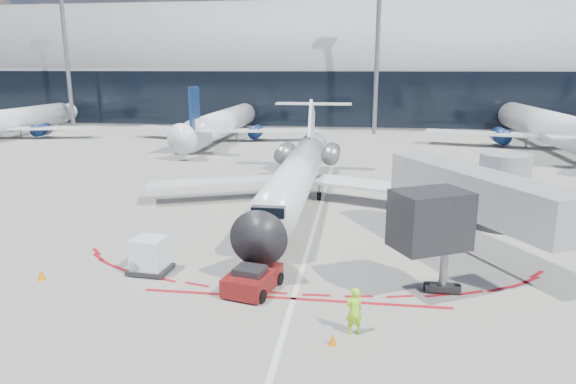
# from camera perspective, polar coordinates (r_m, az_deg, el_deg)

# --- Properties ---
(ground) EXTENTS (260.00, 260.00, 0.00)m
(ground) POSITION_cam_1_polar(r_m,az_deg,el_deg) (34.32, 3.06, -3.55)
(ground) COLOR slate
(ground) RESTS_ON ground
(apron_centerline) EXTENTS (0.25, 40.00, 0.01)m
(apron_centerline) POSITION_cam_1_polar(r_m,az_deg,el_deg) (36.23, 3.33, -2.61)
(apron_centerline) COLOR silver
(apron_centerline) RESTS_ON ground
(apron_stop_bar) EXTENTS (14.00, 0.25, 0.01)m
(apron_stop_bar) POSITION_cam_1_polar(r_m,az_deg,el_deg) (23.64, 0.60, -11.77)
(apron_stop_bar) COLOR maroon
(apron_stop_bar) RESTS_ON ground
(terminal_building) EXTENTS (150.00, 24.15, 24.00)m
(terminal_building) POSITION_cam_1_polar(r_m,az_deg,el_deg) (97.69, 6.49, 12.67)
(terminal_building) COLOR #9B9EA1
(terminal_building) RESTS_ON ground
(jet_bridge) EXTENTS (10.03, 15.20, 4.90)m
(jet_bridge) POSITION_cam_1_polar(r_m,az_deg,el_deg) (31.32, 20.78, -0.42)
(jet_bridge) COLOR #919499
(jet_bridge) RESTS_ON ground
(light_mast_west) EXTENTS (0.70, 0.70, 25.00)m
(light_mast_west) POSITION_cam_1_polar(r_m,az_deg,el_deg) (93.74, -23.42, 14.06)
(light_mast_west) COLOR slate
(light_mast_west) RESTS_ON ground
(light_mast_centre) EXTENTS (0.70, 0.70, 25.00)m
(light_mast_centre) POSITION_cam_1_polar(r_m,az_deg,el_deg) (80.73, 9.89, 15.18)
(light_mast_centre) COLOR slate
(light_mast_centre) RESTS_ON ground
(regional_jet) EXTENTS (23.59, 29.09, 7.29)m
(regional_jet) POSITION_cam_1_polar(r_m,az_deg,el_deg) (38.63, 1.08, 2.16)
(regional_jet) COLOR silver
(regional_jet) RESTS_ON ground
(pushback_tug) EXTENTS (2.63, 4.92, 1.25)m
(pushback_tug) POSITION_cam_1_polar(r_m,az_deg,el_deg) (24.30, -3.95, -9.65)
(pushback_tug) COLOR #4F0C0B
(pushback_tug) RESTS_ON ground
(ramp_worker) EXTENTS (0.84, 0.72, 1.93)m
(ramp_worker) POSITION_cam_1_polar(r_m,az_deg,el_deg) (20.60, 7.34, -12.96)
(ramp_worker) COLOR #A3FF1A
(ramp_worker) RESTS_ON ground
(uld_container) EXTENTS (2.09, 1.82, 1.85)m
(uld_container) POSITION_cam_1_polar(r_m,az_deg,el_deg) (27.01, -15.11, -6.84)
(uld_container) COLOR black
(uld_container) RESTS_ON ground
(safety_cone_left) EXTENTS (0.39, 0.39, 0.54)m
(safety_cone_left) POSITION_cam_1_polar(r_m,az_deg,el_deg) (28.18, -25.74, -8.29)
(safety_cone_left) COLOR orange
(safety_cone_left) RESTS_ON ground
(safety_cone_right) EXTENTS (0.34, 0.34, 0.47)m
(safety_cone_right) POSITION_cam_1_polar(r_m,az_deg,el_deg) (20.11, 4.99, -15.98)
(safety_cone_right) COLOR orange
(safety_cone_right) RESTS_ON ground
(bg_airliner_0) EXTENTS (30.40, 32.19, 9.84)m
(bg_airliner_0) POSITION_cam_1_polar(r_m,az_deg,el_deg) (86.52, -28.58, 8.60)
(bg_airliner_0) COLOR silver
(bg_airliner_0) RESTS_ON ground
(bg_airliner_1) EXTENTS (30.82, 32.64, 9.97)m
(bg_airliner_1) POSITION_cam_1_polar(r_m,az_deg,el_deg) (74.13, -7.16, 9.60)
(bg_airliner_1) COLOR silver
(bg_airliner_1) RESTS_ON ground
(bg_airliner_2) EXTENTS (34.85, 36.90, 11.27)m
(bg_airliner_2) POSITION_cam_1_polar(r_m,az_deg,el_deg) (74.39, 26.78, 8.78)
(bg_airliner_2) COLOR silver
(bg_airliner_2) RESTS_ON ground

